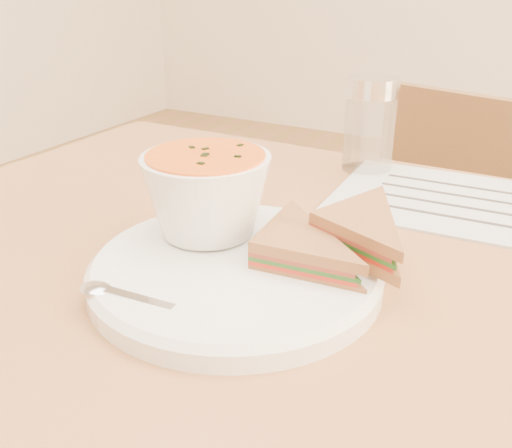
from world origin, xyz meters
The scene contains 8 objects.
chair_far centered at (-0.02, 0.51, 0.40)m, with size 0.35×0.35×0.79m, color brown, non-canonical shape.
plate centered at (-0.05, -0.05, 0.76)m, with size 0.26×0.26×0.02m, color white, non-canonical shape.
soup_bowl centered at (-0.10, -0.02, 0.81)m, with size 0.12×0.12×0.08m, color white, non-canonical shape.
sandwich_half_a centered at (-0.03, -0.06, 0.78)m, with size 0.10×0.10×0.03m, color #A6653A, non-canonical shape.
sandwich_half_b centered at (0.00, -0.01, 0.79)m, with size 0.10×0.10×0.03m, color #A6653A, non-canonical shape.
spoon centered at (-0.08, -0.15, 0.77)m, with size 0.15×0.03×0.01m, color silver, non-canonical shape.
paper_menu centered at (0.08, 0.23, 0.75)m, with size 0.28×0.20×0.00m, color silver, non-canonical shape.
condiment_shaker centered at (-0.05, 0.29, 0.81)m, with size 0.07×0.07×0.13m, color silver, non-canonical shape.
Camera 1 is at (0.18, -0.43, 1.01)m, focal length 40.00 mm.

